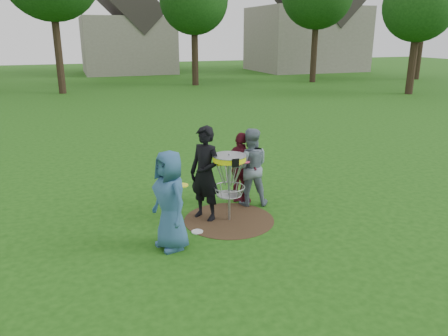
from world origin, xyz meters
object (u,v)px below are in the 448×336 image
object	(u,v)px
player_blue	(170,200)
player_black	(205,174)
disc_golf_basket	(229,171)
player_maroon	(241,168)
player_grey	(250,167)

from	to	relation	value
player_blue	player_black	xyz separation A→B (m)	(0.93, 0.99, 0.07)
player_black	disc_golf_basket	distance (m)	0.49
player_black	player_maroon	world-z (taller)	player_black
disc_golf_basket	player_blue	bearing A→B (deg)	-151.18
disc_golf_basket	player_maroon	bearing A→B (deg)	54.00
player_grey	disc_golf_basket	world-z (taller)	player_grey
player_black	player_maroon	size ratio (longest dim) A/B	1.20
player_blue	player_maroon	bearing A→B (deg)	112.48
player_grey	player_maroon	size ratio (longest dim) A/B	1.07
player_grey	disc_golf_basket	xyz separation A→B (m)	(-0.72, -0.66, 0.18)
player_black	player_grey	distance (m)	1.20
player_maroon	player_black	bearing A→B (deg)	94.24
player_black	player_maroon	bearing A→B (deg)	83.17
player_blue	player_maroon	world-z (taller)	player_blue
player_blue	player_grey	world-z (taller)	player_blue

